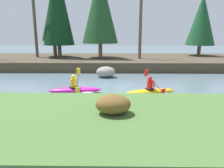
# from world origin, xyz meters

# --- Properties ---
(ground_plane) EXTENTS (90.00, 90.00, 0.00)m
(ground_plane) POSITION_xyz_m (0.00, 0.00, 0.00)
(ground_plane) COLOR slate
(riverbank_near) EXTENTS (44.00, 5.04, 0.70)m
(riverbank_near) POSITION_xyz_m (0.00, -5.46, 0.35)
(riverbank_near) COLOR #476B33
(riverbank_near) RESTS_ON ground
(riverbank_far) EXTENTS (44.00, 8.60, 0.80)m
(riverbank_far) POSITION_xyz_m (0.00, 9.77, 0.40)
(riverbank_far) COLOR #473D2D
(riverbank_far) RESTS_ON ground
(conifer_tree_far_left) EXTENTS (2.41, 2.41, 6.42)m
(conifer_tree_far_left) POSITION_xyz_m (-4.81, 10.67, 4.77)
(conifer_tree_far_left) COLOR brown
(conifer_tree_far_left) RESTS_ON riverbank_far
(conifer_tree_left) EXTENTS (2.90, 2.90, 8.96)m
(conifer_tree_left) POSITION_xyz_m (-4.08, 9.61, 5.86)
(conifer_tree_left) COLOR brown
(conifer_tree_left) RESTS_ON riverbank_far
(conifer_tree_mid_left) EXTENTS (3.32, 3.32, 7.88)m
(conifer_tree_mid_left) POSITION_xyz_m (-0.11, 9.24, 5.42)
(conifer_tree_mid_left) COLOR #7A664C
(conifer_tree_mid_left) RESTS_ON riverbank_far
(conifer_tree_centre) EXTENTS (2.91, 2.91, 6.12)m
(conifer_tree_centre) POSITION_xyz_m (10.01, 11.51, 4.38)
(conifer_tree_centre) COLOR brown
(conifer_tree_centre) RESTS_ON riverbank_far
(bare_tree_mid_downstream) EXTENTS (4.34, 4.29, 7.94)m
(bare_tree_mid_downstream) POSITION_xyz_m (-6.33, 9.91, 4.53)
(bare_tree_mid_downstream) COLOR brown
(bare_tree_mid_downstream) RESTS_ON riverbank_far
(bare_tree_downstream) EXTENTS (3.89, 3.84, 7.08)m
(bare_tree_downstream) POSITION_xyz_m (3.59, 8.86, 4.13)
(bare_tree_downstream) COLOR brown
(bare_tree_downstream) RESTS_ON riverbank_far
(shrub_clump_far_end) EXTENTS (1.07, 0.89, 0.58)m
(shrub_clump_far_end) POSITION_xyz_m (1.26, -5.26, 0.99)
(shrub_clump_far_end) COLOR brown
(shrub_clump_far_end) RESTS_ON riverbank_near
(kayaker_lead) EXTENTS (2.77, 2.03, 1.20)m
(kayaker_lead) POSITION_xyz_m (3.21, -0.78, 0.20)
(kayaker_lead) COLOR yellow
(kayaker_lead) RESTS_ON ground
(kayaker_middle) EXTENTS (2.80, 2.07, 1.20)m
(kayaker_middle) POSITION_xyz_m (-0.68, -0.51, 0.20)
(kayaker_middle) COLOR #C61999
(kayaker_middle) RESTS_ON ground
(boulder_midstream) EXTENTS (1.36, 1.07, 0.77)m
(boulder_midstream) POSITION_xyz_m (0.64, 3.83, 0.39)
(boulder_midstream) COLOR gray
(boulder_midstream) RESTS_ON ground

